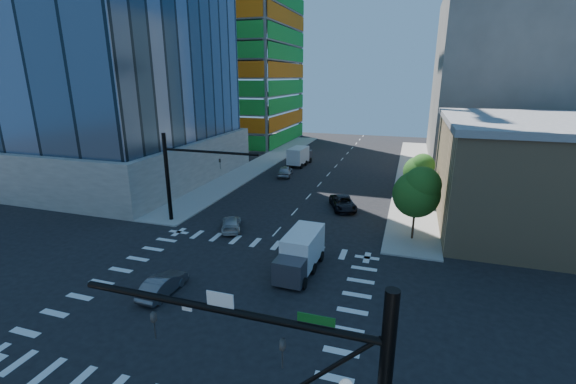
% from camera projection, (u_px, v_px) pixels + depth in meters
% --- Properties ---
extents(ground, '(160.00, 160.00, 0.00)m').
position_uv_depth(ground, '(219.00, 296.00, 26.34)').
color(ground, black).
rests_on(ground, ground).
extents(road_markings, '(20.00, 20.00, 0.01)m').
position_uv_depth(road_markings, '(219.00, 296.00, 26.34)').
color(road_markings, silver).
rests_on(road_markings, ground).
extents(sidewalk_ne, '(5.00, 60.00, 0.15)m').
position_uv_depth(sidewalk_ne, '(414.00, 174.00, 59.16)').
color(sidewalk_ne, gray).
rests_on(sidewalk_ne, ground).
extents(sidewalk_nw, '(5.00, 60.00, 0.15)m').
position_uv_depth(sidewalk_nw, '(262.00, 163.00, 66.46)').
color(sidewalk_nw, gray).
rests_on(sidewalk_nw, ground).
extents(construction_building, '(25.16, 34.50, 70.60)m').
position_uv_depth(construction_building, '(233.00, 28.00, 83.77)').
color(construction_building, slate).
rests_on(construction_building, ground).
extents(commercial_building, '(20.50, 22.50, 10.60)m').
position_uv_depth(commercial_building, '(551.00, 174.00, 37.58)').
color(commercial_building, tan).
rests_on(commercial_building, ground).
extents(bg_building_ne, '(24.00, 30.00, 28.00)m').
position_uv_depth(bg_building_ne, '(512.00, 79.00, 64.61)').
color(bg_building_ne, '#635F59').
rests_on(bg_building_ne, ground).
extents(signal_mast_nw, '(10.20, 0.40, 9.00)m').
position_uv_depth(signal_mast_nw, '(180.00, 170.00, 38.17)').
color(signal_mast_nw, black).
rests_on(signal_mast_nw, sidewalk_nw).
extents(tree_south, '(4.16, 4.16, 6.82)m').
position_uv_depth(tree_south, '(418.00, 191.00, 33.99)').
color(tree_south, '#382316').
rests_on(tree_south, sidewalk_ne).
extents(tree_north, '(3.54, 3.52, 5.78)m').
position_uv_depth(tree_north, '(420.00, 169.00, 45.05)').
color(tree_north, '#382316').
rests_on(tree_north, sidewalk_ne).
extents(car_nb_far, '(4.16, 5.74, 1.45)m').
position_uv_depth(car_nb_far, '(343.00, 203.00, 43.47)').
color(car_nb_far, black).
rests_on(car_nb_far, ground).
extents(car_sb_near, '(3.37, 4.73, 1.27)m').
position_uv_depth(car_sb_near, '(231.00, 223.00, 37.66)').
color(car_sb_near, '#B9B9B9').
rests_on(car_sb_near, ground).
extents(car_sb_mid, '(2.69, 4.95, 1.60)m').
position_uv_depth(car_sb_mid, '(285.00, 171.00, 57.93)').
color(car_sb_mid, '#A1A1A8').
rests_on(car_sb_mid, ground).
extents(car_sb_cross, '(1.55, 4.22, 1.38)m').
position_uv_depth(car_sb_cross, '(163.00, 285.00, 26.45)').
color(car_sb_cross, '#505056').
rests_on(car_sb_cross, ground).
extents(box_truck_near, '(2.64, 5.78, 2.99)m').
position_uv_depth(box_truck_near, '(299.00, 257.00, 29.15)').
color(box_truck_near, black).
rests_on(box_truck_near, ground).
extents(box_truck_far, '(2.85, 6.08, 3.12)m').
position_uv_depth(box_truck_far, '(300.00, 157.00, 65.14)').
color(box_truck_far, black).
rests_on(box_truck_far, ground).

